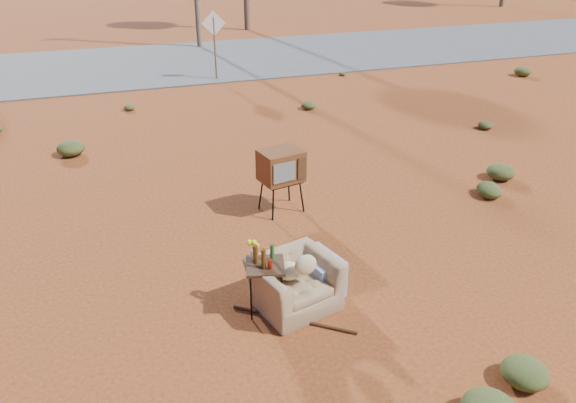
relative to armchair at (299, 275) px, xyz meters
name	(u,v)px	position (x,y,z in m)	size (l,w,h in m)	color
ground	(298,292)	(0.06, 0.21, -0.43)	(140.00, 140.00, 0.00)	#94481D
highway	(159,63)	(0.06, 15.21, -0.41)	(140.00, 7.00, 0.04)	#565659
armchair	(299,275)	(0.00, 0.00, 0.00)	(1.36, 1.08, 0.93)	#967551
tv_unit	(281,167)	(0.63, 2.67, 0.41)	(0.81, 0.70, 1.14)	black
side_table	(262,262)	(-0.50, 0.03, 0.30)	(0.60, 0.60, 0.99)	#342013
rusty_bar	(294,319)	(-0.21, -0.36, -0.41)	(0.05, 0.05, 1.69)	#462412
road_sign	(214,33)	(1.56, 12.21, 1.07)	(0.78, 0.06, 2.19)	brown
scrub_patch	(185,172)	(-0.77, 4.62, -0.29)	(17.49, 8.07, 0.33)	#474E22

